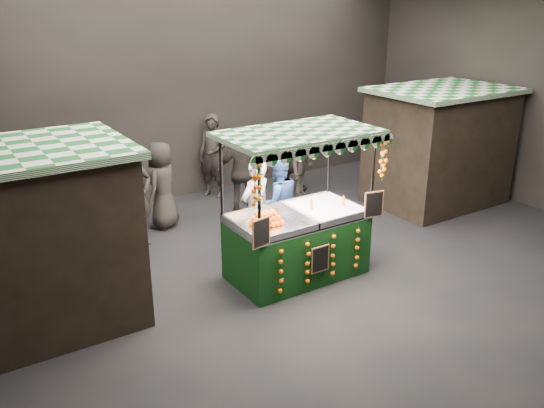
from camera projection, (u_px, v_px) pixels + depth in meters
ground at (321, 274)px, 9.66m from camera, size 12.00×12.00×0.00m
market_hall at (328, 73)px, 8.49m from camera, size 12.10×10.10×5.05m
neighbour_stall_left at (25, 241)px, 7.76m from camera, size 3.00×2.20×2.60m
neighbour_stall_right at (439, 146)px, 12.63m from camera, size 3.00×2.20×2.60m
juice_stall at (299, 233)px, 9.35m from camera, size 2.58×1.51×2.50m
vendor_grey at (255, 210)px, 9.96m from camera, size 0.78×0.62×1.85m
vendor_blue at (277, 203)px, 10.36m from camera, size 0.95×0.78×1.79m
shopper_0 at (135, 197)px, 10.45m from camera, size 0.79×0.62×1.93m
shopper_1 at (392, 171)px, 12.49m from camera, size 1.00×0.94×1.64m
shopper_2 at (243, 172)px, 11.97m from camera, size 1.21×0.94×1.92m
shopper_3 at (303, 163)px, 13.15m from camera, size 1.21×1.08×1.63m
shopper_4 at (162, 185)px, 11.35m from camera, size 1.03×0.99×1.78m
shopper_5 at (294, 155)px, 13.52m from camera, size 1.62×1.40×1.76m
shopper_6 at (213, 156)px, 13.12m from camera, size 0.78×0.85×1.95m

